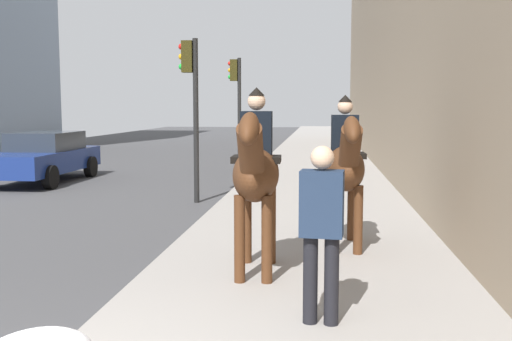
% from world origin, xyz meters
% --- Properties ---
extents(mounted_horse_near, '(2.15, 0.61, 2.29)m').
position_xyz_m(mounted_horse_near, '(3.94, -1.44, 1.39)').
color(mounted_horse_near, '#4C2B16').
rests_on(mounted_horse_near, sidewalk_slab).
extents(mounted_horse_far, '(2.15, 0.64, 2.23)m').
position_xyz_m(mounted_horse_far, '(5.44, -2.57, 1.34)').
color(mounted_horse_far, '#4C2B16').
rests_on(mounted_horse_far, sidewalk_slab).
extents(pedestrian_greeting, '(0.30, 0.42, 1.70)m').
position_xyz_m(pedestrian_greeting, '(2.32, -2.24, 1.10)').
color(pedestrian_greeting, black).
rests_on(pedestrian_greeting, sidewalk_slab).
extents(car_near_lane, '(4.54, 2.01, 1.44)m').
position_xyz_m(car_near_lane, '(13.19, 5.79, 0.75)').
color(car_near_lane, navy).
rests_on(car_near_lane, ground).
extents(traffic_light_near_curb, '(0.20, 0.44, 3.68)m').
position_xyz_m(traffic_light_near_curb, '(9.97, 0.68, 2.48)').
color(traffic_light_near_curb, black).
rests_on(traffic_light_near_curb, ground).
extents(traffic_light_far_curb, '(0.20, 0.44, 3.77)m').
position_xyz_m(traffic_light_far_curb, '(16.45, 0.59, 2.53)').
color(traffic_light_far_curb, black).
rests_on(traffic_light_far_curb, ground).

